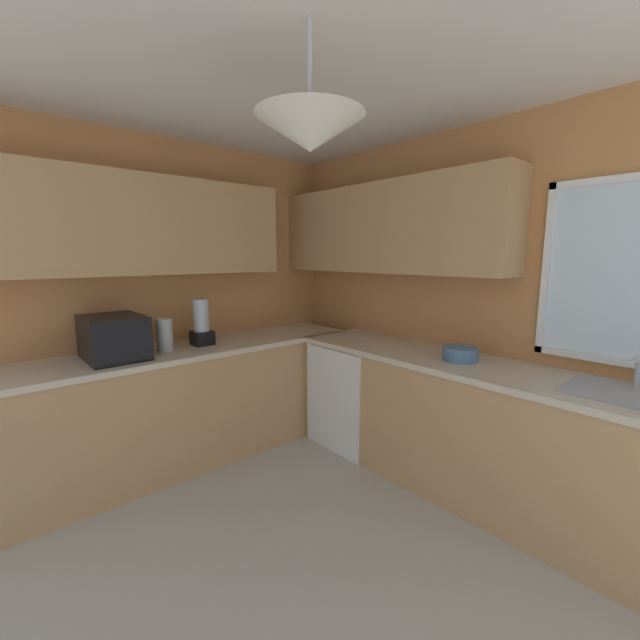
# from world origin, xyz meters

# --- Properties ---
(ground_plane) EXTENTS (8.51, 8.51, 0.00)m
(ground_plane) POSITION_xyz_m (0.00, 0.00, 0.00)
(ground_plane) COLOR #B7B2A8
(room_shell) EXTENTS (3.99, 3.42, 2.55)m
(room_shell) POSITION_xyz_m (-0.78, 0.56, 1.79)
(room_shell) COLOR #C6844C
(room_shell) RESTS_ON ground_plane
(counter_run_left) EXTENTS (0.65, 3.03, 0.90)m
(counter_run_left) POSITION_xyz_m (-1.62, 0.00, 0.45)
(counter_run_left) COLOR tan
(counter_run_left) RESTS_ON ground_plane
(counter_run_back) EXTENTS (3.08, 0.65, 0.90)m
(counter_run_back) POSITION_xyz_m (0.21, 1.34, 0.45)
(counter_run_back) COLOR tan
(counter_run_back) RESTS_ON ground_plane
(dishwasher) EXTENTS (0.60, 0.60, 0.85)m
(dishwasher) POSITION_xyz_m (-0.96, 1.31, 0.43)
(dishwasher) COLOR white
(dishwasher) RESTS_ON ground_plane
(microwave) EXTENTS (0.48, 0.36, 0.29)m
(microwave) POSITION_xyz_m (-1.62, -0.39, 1.04)
(microwave) COLOR black
(microwave) RESTS_ON counter_run_left
(kettle) EXTENTS (0.11, 0.11, 0.24)m
(kettle) POSITION_xyz_m (-1.60, -0.05, 1.02)
(kettle) COLOR #B7B7BC
(kettle) RESTS_ON counter_run_left
(sink_assembly) EXTENTS (0.54, 0.40, 0.19)m
(sink_assembly) POSITION_xyz_m (0.87, 1.35, 0.91)
(sink_assembly) COLOR #9EA0A5
(sink_assembly) RESTS_ON counter_run_back
(bowl) EXTENTS (0.23, 0.23, 0.09)m
(bowl) POSITION_xyz_m (-0.05, 1.34, 0.94)
(bowl) COLOR #4C7099
(bowl) RESTS_ON counter_run_back
(blender_appliance) EXTENTS (0.15, 0.15, 0.36)m
(blender_appliance) POSITION_xyz_m (-1.62, 0.24, 1.06)
(blender_appliance) COLOR black
(blender_appliance) RESTS_ON counter_run_left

